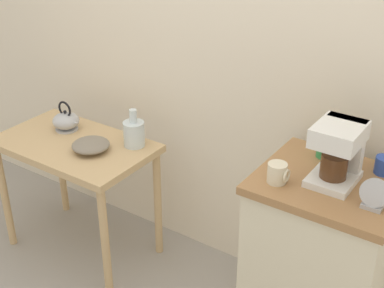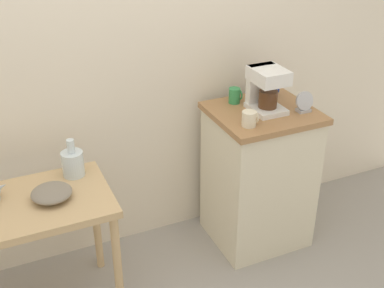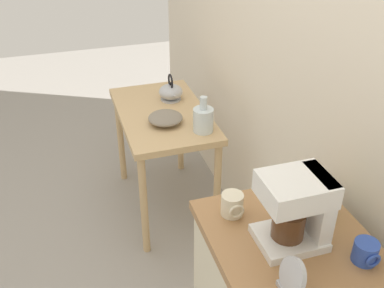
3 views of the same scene
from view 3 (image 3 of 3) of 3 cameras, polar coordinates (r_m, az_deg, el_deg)
ground_plane at (r=2.75m, az=0.80°, el=-15.26°), size 8.00×8.00×0.00m
back_wall at (r=2.08m, az=14.18°, el=13.66°), size 4.40×0.10×2.80m
wooden_table at (r=2.85m, az=-3.65°, el=2.27°), size 0.88×0.53×0.72m
bowl_stoneware at (r=2.65m, az=-3.35°, el=3.27°), size 0.20×0.20×0.06m
teakettle at (r=2.93m, az=-2.67°, el=6.55°), size 0.19×0.15×0.18m
glass_carafe_vase at (r=2.55m, az=1.43°, el=3.15°), size 0.12×0.12×0.21m
coffee_maker at (r=1.53m, az=13.30°, el=-7.73°), size 0.18×0.22×0.26m
mug_blue at (r=1.58m, az=20.96°, el=-12.55°), size 0.09×0.08×0.08m
mug_tall_green at (r=1.73m, az=15.86°, el=-6.85°), size 0.08×0.07×0.09m
mug_small_cream at (r=1.66m, az=5.09°, el=-7.59°), size 0.09×0.08×0.09m
table_clock at (r=1.41m, az=12.42°, el=-16.17°), size 0.11×0.06×0.12m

